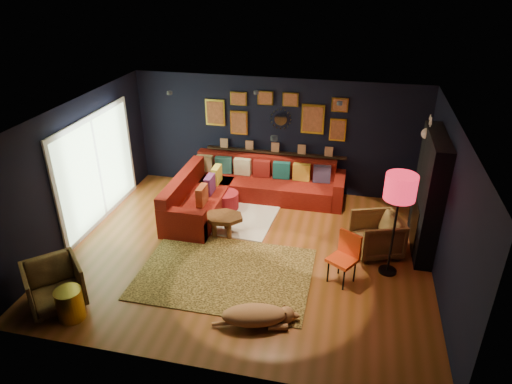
% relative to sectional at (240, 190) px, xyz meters
% --- Properties ---
extents(floor, '(6.50, 6.50, 0.00)m').
position_rel_sectional_xyz_m(floor, '(0.61, -1.81, -0.32)').
color(floor, brown).
rests_on(floor, ground).
extents(room_walls, '(6.50, 6.50, 6.50)m').
position_rel_sectional_xyz_m(room_walls, '(0.61, -1.81, 1.27)').
color(room_walls, black).
rests_on(room_walls, ground).
extents(sectional, '(3.41, 2.69, 0.86)m').
position_rel_sectional_xyz_m(sectional, '(0.00, 0.00, 0.00)').
color(sectional, maroon).
rests_on(sectional, ground).
extents(ledge, '(3.20, 0.12, 0.04)m').
position_rel_sectional_xyz_m(ledge, '(0.61, 0.87, 0.60)').
color(ledge, black).
rests_on(ledge, room_walls).
extents(gallery_wall, '(3.15, 0.04, 1.02)m').
position_rel_sectional_xyz_m(gallery_wall, '(0.60, 0.91, 1.48)').
color(gallery_wall, gold).
rests_on(gallery_wall, room_walls).
extents(sunburst_mirror, '(0.47, 0.16, 0.47)m').
position_rel_sectional_xyz_m(sunburst_mirror, '(0.71, 0.91, 1.38)').
color(sunburst_mirror, silver).
rests_on(sunburst_mirror, room_walls).
extents(fireplace, '(0.31, 1.60, 2.20)m').
position_rel_sectional_xyz_m(fireplace, '(3.71, -0.91, 0.70)').
color(fireplace, black).
rests_on(fireplace, ground).
extents(deer_head, '(0.50, 0.28, 0.45)m').
position_rel_sectional_xyz_m(deer_head, '(3.75, -0.41, 1.73)').
color(deer_head, white).
rests_on(deer_head, fireplace).
extents(sliding_door, '(0.06, 2.80, 2.20)m').
position_rel_sectional_xyz_m(sliding_door, '(-2.60, -1.21, 0.78)').
color(sliding_door, white).
rests_on(sliding_door, ground).
extents(ceiling_spots, '(3.30, 2.50, 0.06)m').
position_rel_sectional_xyz_m(ceiling_spots, '(0.61, -1.01, 2.24)').
color(ceiling_spots, black).
rests_on(ceiling_spots, room_walls).
extents(shag_rug, '(2.20, 1.67, 0.03)m').
position_rel_sectional_xyz_m(shag_rug, '(-0.19, -0.64, -0.31)').
color(shag_rug, white).
rests_on(shag_rug, ground).
extents(leopard_rug, '(2.92, 2.09, 0.02)m').
position_rel_sectional_xyz_m(leopard_rug, '(0.39, -2.53, -0.31)').
color(leopard_rug, '#B79042').
rests_on(leopard_rug, ground).
extents(coffee_table, '(0.85, 0.67, 0.39)m').
position_rel_sectional_xyz_m(coffee_table, '(0.01, -1.32, 0.02)').
color(coffee_table, brown).
rests_on(coffee_table, shag_rug).
extents(pouf, '(0.54, 0.54, 0.35)m').
position_rel_sectional_xyz_m(pouf, '(-0.23, -0.31, -0.12)').
color(pouf, maroon).
rests_on(pouf, shag_rug).
extents(armchair_left, '(1.08, 1.08, 0.81)m').
position_rel_sectional_xyz_m(armchair_left, '(-1.94, -3.86, 0.08)').
color(armchair_left, '#AA7E3E').
rests_on(armchair_left, ground).
extents(armchair_right, '(0.97, 1.00, 0.81)m').
position_rel_sectional_xyz_m(armchair_right, '(2.90, -1.30, 0.08)').
color(armchair_right, '#AA7E3E').
rests_on(armchair_right, ground).
extents(gold_stool, '(0.40, 0.40, 0.50)m').
position_rel_sectional_xyz_m(gold_stool, '(-1.55, -4.07, -0.07)').
color(gold_stool, gold).
rests_on(gold_stool, ground).
extents(orange_chair, '(0.57, 0.57, 0.88)m').
position_rel_sectional_xyz_m(orange_chair, '(2.38, -2.25, 0.20)').
color(orange_chair, black).
rests_on(orange_chair, ground).
extents(floor_lamp, '(0.51, 0.51, 1.84)m').
position_rel_sectional_xyz_m(floor_lamp, '(3.11, -1.86, 1.24)').
color(floor_lamp, black).
rests_on(floor_lamp, ground).
extents(dog, '(1.43, 0.95, 0.41)m').
position_rel_sectional_xyz_m(dog, '(1.15, -3.61, -0.10)').
color(dog, '#AF7043').
rests_on(dog, leopard_rug).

